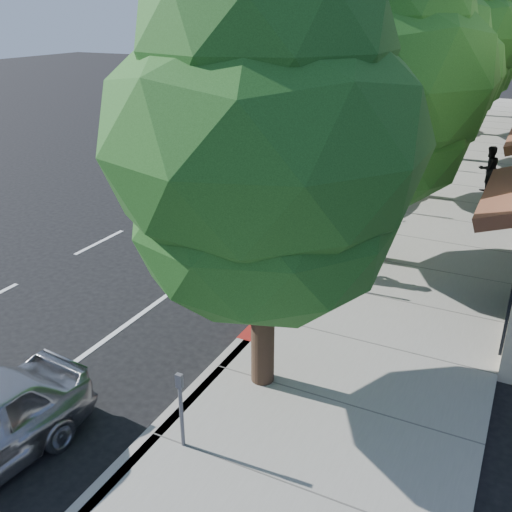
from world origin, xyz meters
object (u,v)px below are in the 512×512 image
Objects in this scene: street_tree_0 at (264,147)px; street_tree_3 at (458,39)px; street_tree_1 at (376,83)px; street_tree_2 at (426,75)px; dark_sedan at (337,178)px; bicycle at (246,247)px; pedestrian at (489,168)px; street_tree_4 at (475,45)px; street_tree_5 at (489,35)px; dark_suv_far at (431,120)px; white_pickup at (405,126)px; silver_suv at (316,182)px; cyclist at (314,241)px.

street_tree_3 is (0.00, 18.00, 0.70)m from street_tree_0.
street_tree_0 is at bearing -90.00° from street_tree_1.
street_tree_2 reaches higher than dark_sedan.
pedestrian is (4.92, 9.10, 0.50)m from bicycle.
street_tree_3 is at bearing -101.92° from pedestrian.
street_tree_4 reaches higher than bicycle.
bicycle is (-2.70, -25.39, -4.22)m from street_tree_5.
street_tree_3 reaches higher than dark_suv_far.
street_tree_2 is 18.01m from street_tree_5.
white_pickup reaches higher than bicycle.
street_tree_3 is 5.11× the size of pedestrian.
street_tree_4 is at bearing 76.08° from dark_sedan.
street_tree_5 is at bearing -121.55° from pedestrian.
street_tree_0 is 24.00m from street_tree_4.
street_tree_2 is 1.12× the size of silver_suv.
bicycle is (-2.70, -13.39, -4.52)m from street_tree_3.
street_tree_1 reaches higher than street_tree_2.
pedestrian is at bearing -60.04° from white_pickup.
dark_suv_far is at bearing 93.82° from street_tree_0.
street_tree_0 is 4.48× the size of pedestrian.
street_tree_1 is at bearing -90.00° from street_tree_3.
pedestrian is (2.22, -16.29, -3.72)m from street_tree_5.
pedestrian is (4.94, 4.02, 0.08)m from silver_suv.
dark_suv_far reaches higher than dark_sedan.
street_tree_5 is 1.24× the size of silver_suv.
street_tree_3 is at bearing -90.00° from street_tree_5.
street_tree_2 is at bearing 90.00° from street_tree_0.
pedestrian reaches higher than white_pickup.
street_tree_1 is at bearing -90.00° from street_tree_5.
dark_sedan is (-2.45, -13.00, -3.77)m from street_tree_4.
street_tree_1 is 0.99× the size of street_tree_5.
street_tree_3 is 6.02m from street_tree_4.
street_tree_5 is 25.61m from cyclist.
silver_suv is (-2.72, -2.31, -3.29)m from street_tree_2.
dark_sedan is at bearing -109.28° from street_tree_3.
white_pickup is (-1.53, 16.39, -0.12)m from cyclist.
street_tree_2 is at bearing 18.96° from dark_sedan.
street_tree_3 is 1.06× the size of street_tree_5.
street_tree_0 is 0.93× the size of street_tree_1.
street_tree_5 reaches higher than dark_suv_far.
street_tree_1 reaches higher than dark_sedan.
dark_suv_far is at bearing 97.77° from street_tree_2.
dark_suv_far is 10.50m from pedestrian.
silver_suv is (-2.72, -8.31, -4.11)m from street_tree_3.
pedestrian is at bearing 26.91° from dark_sedan.
street_tree_1 is 18.00m from street_tree_4.
street_tree_1 is at bearing -67.16° from dark_sedan.
street_tree_0 reaches higher than cyclist.
street_tree_0 is 1.02× the size of street_tree_2.
dark_sedan is 5.41m from pedestrian.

